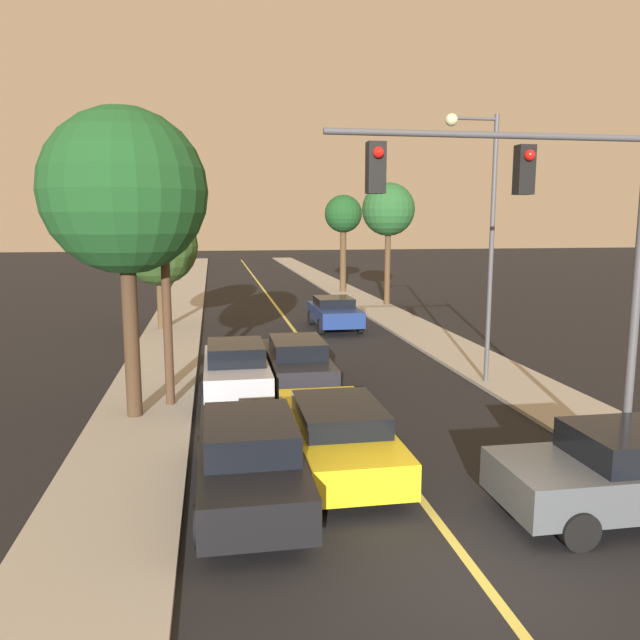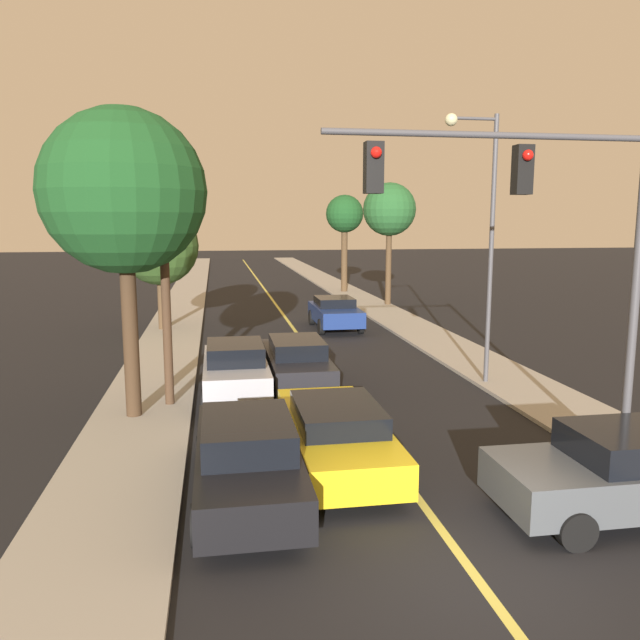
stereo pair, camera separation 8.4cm
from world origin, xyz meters
The scene contains 17 objects.
ground_plane centered at (0.00, 0.00, 0.00)m, with size 200.00×200.00×0.00m, color black.
road_surface centered at (0.00, 36.00, 0.01)m, with size 8.49×80.00×0.01m.
sidewalk_left centered at (-5.49, 36.00, 0.06)m, with size 2.50×80.00×0.12m.
sidewalk_right centered at (5.49, 36.00, 0.06)m, with size 2.50×80.00×0.12m.
car_near_lane_front centered at (-1.19, 4.37, 0.73)m, with size 1.99×5.14×1.38m.
car_near_lane_second centered at (-1.19, 10.63, 0.80)m, with size 1.86×4.90×1.52m.
car_outer_lane_front centered at (-3.05, 3.13, 0.80)m, with size 1.92×5.07×1.56m.
car_outer_lane_second centered at (-3.05, 9.64, 0.84)m, with size 1.88×4.56×1.65m.
car_far_oncoming centered at (1.91, 20.59, 0.79)m, with size 2.02×4.49×1.47m.
car_crossing_right centered at (3.15, 1.39, 0.78)m, with size 4.20×2.04×1.54m.
traffic_signal_mast centered at (2.61, 3.38, 4.95)m, with size 6.39×0.42×6.67m.
streetlamp_right centered at (4.25, 9.92, 5.11)m, with size 1.63×0.36×7.93m.
utility_pole_left centered at (-4.84, 9.08, 3.92)m, with size 1.60×0.24×7.29m.
tree_left_near centered at (-5.67, 8.19, 5.67)m, with size 3.98×3.98×7.58m.
tree_left_far centered at (-6.00, 21.24, 3.87)m, with size 3.49×3.49×5.51m.
tree_right_near centered at (5.32, 34.94, 5.34)m, with size 2.58×2.58×6.66m.
tree_right_far centered at (6.48, 27.75, 5.61)m, with size 3.06×3.06×7.08m.
Camera 2 is at (-3.53, -7.65, 5.00)m, focal length 35.00 mm.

